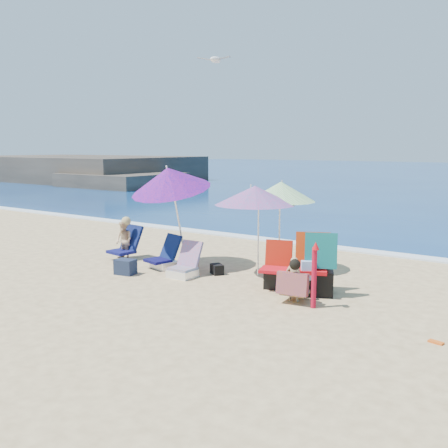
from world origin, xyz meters
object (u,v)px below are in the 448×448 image
Objects in this scene: umbrella_turquoise at (255,195)px; camp_chair_left at (278,274)px; umbrella_blue at (169,179)px; seagull at (216,60)px; umbrella_striped at (281,192)px; person_left at (125,240)px; person_center at (294,281)px; chair_rainbow at (184,268)px; chair_navy at (165,259)px; camp_chair_right at (315,272)px; furled_umbrella at (314,272)px.

umbrella_turquoise is 2.17× the size of camp_chair_left.
umbrella_blue is 3.19× the size of seagull.
umbrella_striped reaches higher than person_left.
umbrella_turquoise reaches higher than person_center.
umbrella_turquoise is 2.08m from chair_rainbow.
umbrella_blue is at bearing 60.42° from chair_navy.
person_center is (3.45, -0.76, -1.58)m from umbrella_blue.
umbrella_turquoise is 1.68× the size of camp_chair_right.
camp_chair_left reaches higher than chair_rainbow.
furled_umbrella is 1.26× the size of camp_chair_left.
chair_navy is at bearing 169.46° from furled_umbrella.
umbrella_blue is 3.87m from person_center.
person_left is (-4.97, 0.07, 0.05)m from camp_chair_right.
person_center is at bearing -55.39° from umbrella_striped.
umbrella_turquoise is 1.00× the size of umbrella_striped.
camp_chair_left is 0.77× the size of camp_chair_right.
camp_chair_right is (1.42, -1.24, -1.30)m from umbrella_striped.
umbrella_turquoise is 3.57m from person_left.
furled_umbrella is (3.87, -0.85, -1.34)m from umbrella_blue.
camp_chair_left is at bearing 145.25° from furled_umbrella.
furled_umbrella is 1.11× the size of person_left.
person_left is (-4.20, 0.08, 0.20)m from camp_chair_left.
furled_umbrella is 0.86m from camp_chair_right.
camp_chair_right is at bearing 0.43° from camp_chair_left.
umbrella_turquoise is at bearing -25.12° from seagull.
chair_rainbow is 0.91× the size of person_center.
umbrella_striped is 3.94m from person_left.
camp_chair_right is at bearing -0.81° from person_left.
camp_chair_left is 5.09m from seagull.
furled_umbrella is 1.58× the size of chair_rainbow.
person_left is at bearing -179.53° from umbrella_blue.
camp_chair_right is at bearing 82.14° from person_center.
furled_umbrella is at bearing -30.18° from seagull.
person_left is at bearing 168.44° from chair_rainbow.
camp_chair_left reaches higher than chair_navy.
person_center is at bearing -6.30° from chair_rainbow.
chair_navy is 0.78× the size of person_left.
seagull is (1.83, 1.18, 4.13)m from person_left.
camp_chair_left is 0.78m from camp_chair_right.
person_left is (-1.36, 0.10, 0.27)m from chair_navy.
camp_chair_right is at bearing -21.74° from seagull.
chair_rainbow is 0.80× the size of camp_chair_left.
camp_chair_left is at bearing 10.61° from chair_rainbow.
chair_navy is at bearing -109.98° from seagull.
umbrella_blue is 3.35× the size of chair_rainbow.
umbrella_turquoise is at bearing -108.06° from umbrella_striped.
umbrella_turquoise reaches higher than chair_rainbow.
umbrella_turquoise is 2.53m from chair_navy.
seagull is (0.47, 1.29, 4.40)m from chair_navy.
camp_chair_left is at bearing -62.47° from umbrella_striped.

